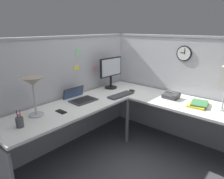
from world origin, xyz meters
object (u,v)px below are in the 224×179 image
monitor (111,70)px  keyboard (121,95)px  cell_phone (61,112)px  desk_lamp_dome (33,85)px  pen_cup (20,122)px  office_phone (171,96)px  book_stack (198,104)px  wall_clock (184,53)px  laptop (79,98)px  computer_mouse (132,91)px

monitor → keyboard: bearing=-119.3°
cell_phone → keyboard: bearing=-9.5°
monitor → cell_phone: bearing=-169.4°
monitor → desk_lamp_dome: bearing=-176.7°
monitor → cell_phone: size_ratio=3.47×
monitor → pen_cup: (-1.64, -0.21, -0.24)m
keyboard → monitor: bearing=64.3°
office_phone → monitor: bearing=99.9°
book_stack → office_phone: bearing=83.5°
desk_lamp_dome → book_stack: desk_lamp_dome is taller
wall_clock → desk_lamp_dome: bearing=154.0°
pen_cup → cell_phone: pen_cup is taller
laptop → pen_cup: pen_cup is taller
computer_mouse → office_phone: bearing=-79.6°
pen_cup → computer_mouse: bearing=-5.7°
office_phone → book_stack: (-0.04, -0.39, -0.02)m
laptop → office_phone: size_ratio=1.88×
computer_mouse → pen_cup: size_ratio=0.58×
office_phone → desk_lamp_dome: bearing=149.8°
monitor → office_phone: size_ratio=2.38×
monitor → office_phone: (0.17, -0.98, -0.26)m
laptop → computer_mouse: bearing=-24.4°
monitor → wall_clock: bearing=-64.2°
monitor → wall_clock: size_ratio=2.27×
laptop → pen_cup: bearing=-168.9°
pen_cup → office_phone: pen_cup is taller
keyboard → book_stack: bearing=-67.6°
wall_clock → monitor: bearing=115.8°
monitor → computer_mouse: 0.48m
pen_cup → wall_clock: size_ratio=0.82×
pen_cup → desk_lamp_dome: bearing=28.0°
wall_clock → computer_mouse: bearing=124.7°
computer_mouse → office_phone: size_ratio=0.50×
pen_cup → cell_phone: bearing=0.1°
computer_mouse → office_phone: office_phone is taller
cell_phone → wall_clock: bearing=-24.9°
wall_clock → keyboard: bearing=138.7°
pen_cup → keyboard: bearing=-6.6°
laptop → desk_lamp_dome: (-0.67, -0.05, 0.34)m
wall_clock → office_phone: bearing=179.9°
desk_lamp_dome → cell_phone: desk_lamp_dome is taller
cell_phone → book_stack: book_stack is taller
office_phone → computer_mouse: bearing=100.4°
wall_clock → pen_cup: bearing=160.0°
keyboard → computer_mouse: 0.27m
cell_phone → book_stack: bearing=-41.9°
keyboard → pen_cup: 1.43m
monitor → book_stack: 1.41m
computer_mouse → desk_lamp_dome: bearing=168.1°
wall_clock → book_stack: bearing=-131.9°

